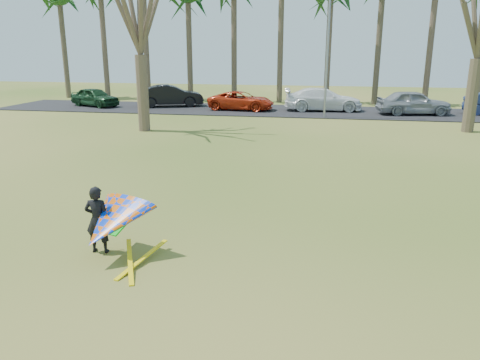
% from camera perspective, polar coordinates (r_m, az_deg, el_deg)
% --- Properties ---
extents(ground, '(100.00, 100.00, 0.00)m').
position_cam_1_polar(ground, '(11.20, -1.92, -8.18)').
color(ground, '#2A5612').
rests_on(ground, ground).
extents(parking_strip, '(46.00, 7.00, 0.06)m').
position_cam_1_polar(parking_strip, '(35.35, 7.02, 8.34)').
color(parking_strip, black).
rests_on(parking_strip, ground).
extents(bare_tree_left, '(6.60, 6.60, 9.70)m').
position_cam_1_polar(bare_tree_left, '(27.11, -12.38, 20.47)').
color(bare_tree_left, '#4D3B2E').
rests_on(bare_tree_left, ground).
extents(streetlight, '(2.28, 0.18, 8.00)m').
position_cam_1_polar(streetlight, '(31.98, 10.91, 15.38)').
color(streetlight, gray).
rests_on(streetlight, ground).
extents(car_0, '(4.61, 3.24, 1.46)m').
position_cam_1_polar(car_0, '(39.43, -17.29, 9.63)').
color(car_0, '#17391E').
rests_on(car_0, parking_strip).
extents(car_1, '(5.41, 3.56, 1.69)m').
position_cam_1_polar(car_1, '(38.00, -8.50, 10.13)').
color(car_1, black).
rests_on(car_1, parking_strip).
extents(car_2, '(5.09, 2.69, 1.36)m').
position_cam_1_polar(car_2, '(35.46, 0.15, 9.64)').
color(car_2, red).
rests_on(car_2, parking_strip).
extents(car_3, '(5.89, 2.95, 1.64)m').
position_cam_1_polar(car_3, '(35.56, 10.10, 9.65)').
color(car_3, white).
rests_on(car_3, parking_strip).
extents(car_4, '(5.19, 2.71, 1.68)m').
position_cam_1_polar(car_4, '(35.07, 20.40, 8.86)').
color(car_4, gray).
rests_on(car_4, parking_strip).
extents(kite_flyer, '(2.13, 2.39, 2.02)m').
position_cam_1_polar(kite_flyer, '(10.75, -15.59, -4.99)').
color(kite_flyer, black).
rests_on(kite_flyer, ground).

